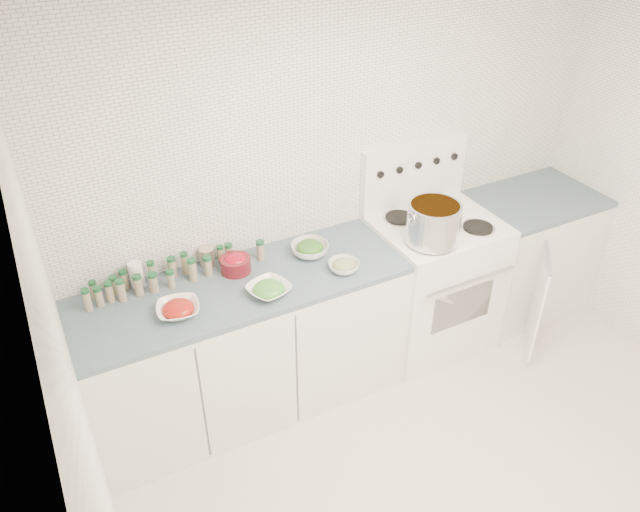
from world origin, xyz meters
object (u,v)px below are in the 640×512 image
Objects in this scene: stove at (430,279)px; bowl_snowpea at (269,289)px; stock_pot at (434,221)px; bowl_tomato at (178,309)px.

stove reaches higher than bowl_snowpea.
stove is at bearing 44.90° from stock_pot.
stock_pot is 1.22× the size of bowl_snowpea.
stock_pot is 1.05m from bowl_snowpea.
stock_pot is at bearing -3.03° from bowl_tomato.
stove is 0.63m from stock_pot.
stock_pot is (-0.17, -0.17, 0.58)m from stove.
bowl_tomato is at bearing -176.98° from stove.
bowl_tomato is 0.93× the size of bowl_snowpea.
stove is 1.29m from bowl_snowpea.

